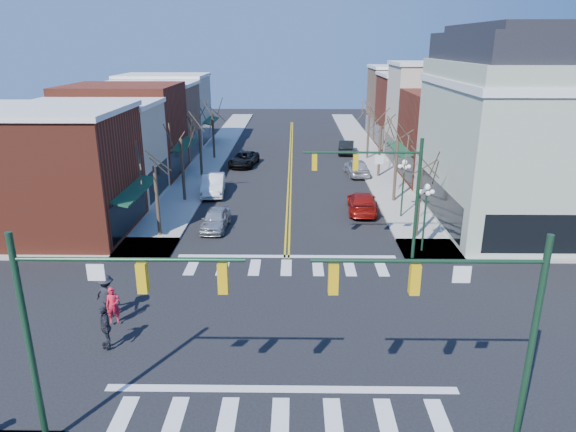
{
  "coord_description": "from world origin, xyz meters",
  "views": [
    {
      "loc": [
        0.45,
        -20.46,
        12.12
      ],
      "look_at": [
        0.09,
        7.08,
        2.8
      ],
      "focal_mm": 32.0,
      "sensor_mm": 36.0,
      "label": 1
    }
  ],
  "objects_px": {
    "pedestrian_dark_b": "(107,295)",
    "car_right_mid": "(357,167)",
    "car_left_far": "(244,159)",
    "car_right_near": "(362,202)",
    "car_left_near": "(215,219)",
    "pedestrian_red_a": "(113,305)",
    "pedestrian_dark_a": "(105,327)",
    "victorian_corner": "(532,128)",
    "car_right_far": "(346,147)",
    "lamppost_midblock": "(404,179)",
    "car_left_mid": "(213,184)",
    "lamppost_corner": "(426,206)"
  },
  "relations": [
    {
      "from": "car_left_mid",
      "to": "car_right_mid",
      "type": "height_order",
      "value": "car_left_mid"
    },
    {
      "from": "lamppost_midblock",
      "to": "car_right_near",
      "type": "height_order",
      "value": "lamppost_midblock"
    },
    {
      "from": "car_left_far",
      "to": "lamppost_corner",
      "type": "bearing_deg",
      "value": -52.6
    },
    {
      "from": "lamppost_corner",
      "to": "pedestrian_red_a",
      "type": "bearing_deg",
      "value": -151.4
    },
    {
      "from": "lamppost_corner",
      "to": "pedestrian_dark_a",
      "type": "xyz_separation_m",
      "value": [
        -15.5,
        -10.58,
        -1.89
      ]
    },
    {
      "from": "car_right_far",
      "to": "pedestrian_dark_a",
      "type": "bearing_deg",
      "value": 78.63
    },
    {
      "from": "victorian_corner",
      "to": "lamppost_midblock",
      "type": "relative_size",
      "value": 3.29
    },
    {
      "from": "victorian_corner",
      "to": "car_right_mid",
      "type": "relative_size",
      "value": 3.01
    },
    {
      "from": "car_right_mid",
      "to": "car_left_far",
      "type": "bearing_deg",
      "value": -24.4
    },
    {
      "from": "victorian_corner",
      "to": "pedestrian_dark_b",
      "type": "relative_size",
      "value": 7.29
    },
    {
      "from": "lamppost_corner",
      "to": "car_right_mid",
      "type": "height_order",
      "value": "lamppost_corner"
    },
    {
      "from": "car_left_mid",
      "to": "car_right_mid",
      "type": "distance_m",
      "value": 14.38
    },
    {
      "from": "lamppost_corner",
      "to": "car_right_mid",
      "type": "xyz_separation_m",
      "value": [
        -1.8,
        19.14,
        -2.16
      ]
    },
    {
      "from": "victorian_corner",
      "to": "pedestrian_dark_b",
      "type": "height_order",
      "value": "victorian_corner"
    },
    {
      "from": "car_left_near",
      "to": "pedestrian_red_a",
      "type": "relative_size",
      "value": 2.42
    },
    {
      "from": "car_right_mid",
      "to": "lamppost_midblock",
      "type": "bearing_deg",
      "value": 93.02
    },
    {
      "from": "lamppost_corner",
      "to": "lamppost_midblock",
      "type": "distance_m",
      "value": 6.5
    },
    {
      "from": "car_left_near",
      "to": "pedestrian_dark_b",
      "type": "xyz_separation_m",
      "value": [
        -3.22,
        -11.97,
        0.43
      ]
    },
    {
      "from": "pedestrian_red_a",
      "to": "pedestrian_dark_a",
      "type": "relative_size",
      "value": 0.93
    },
    {
      "from": "lamppost_corner",
      "to": "pedestrian_dark_a",
      "type": "distance_m",
      "value": 18.86
    },
    {
      "from": "car_left_mid",
      "to": "pedestrian_dark_a",
      "type": "bearing_deg",
      "value": -97.03
    },
    {
      "from": "pedestrian_dark_b",
      "to": "car_right_mid",
      "type": "bearing_deg",
      "value": -98.24
    },
    {
      "from": "lamppost_midblock",
      "to": "car_left_near",
      "type": "relative_size",
      "value": 1.05
    },
    {
      "from": "victorian_corner",
      "to": "car_right_mid",
      "type": "height_order",
      "value": "victorian_corner"
    },
    {
      "from": "car_left_far",
      "to": "car_left_near",
      "type": "bearing_deg",
      "value": -82.43
    },
    {
      "from": "car_right_mid",
      "to": "pedestrian_dark_b",
      "type": "distance_m",
      "value": 30.73
    },
    {
      "from": "lamppost_corner",
      "to": "car_left_far",
      "type": "height_order",
      "value": "lamppost_corner"
    },
    {
      "from": "car_right_far",
      "to": "victorian_corner",
      "type": "bearing_deg",
      "value": 120.77
    },
    {
      "from": "car_right_far",
      "to": "pedestrian_dark_b",
      "type": "height_order",
      "value": "pedestrian_dark_b"
    },
    {
      "from": "car_right_mid",
      "to": "pedestrian_red_a",
      "type": "bearing_deg",
      "value": 58.1
    },
    {
      "from": "car_right_mid",
      "to": "car_right_far",
      "type": "distance_m",
      "value": 10.35
    },
    {
      "from": "car_right_near",
      "to": "pedestrian_dark_b",
      "type": "height_order",
      "value": "pedestrian_dark_b"
    },
    {
      "from": "car_left_mid",
      "to": "car_left_far",
      "type": "xyz_separation_m",
      "value": [
        1.59,
        10.51,
        -0.12
      ]
    },
    {
      "from": "victorian_corner",
      "to": "lamppost_midblock",
      "type": "bearing_deg",
      "value": 176.55
    },
    {
      "from": "victorian_corner",
      "to": "car_left_mid",
      "type": "distance_m",
      "value": 24.51
    },
    {
      "from": "lamppost_midblock",
      "to": "car_right_near",
      "type": "relative_size",
      "value": 0.84
    },
    {
      "from": "car_left_near",
      "to": "car_right_near",
      "type": "height_order",
      "value": "car_right_near"
    },
    {
      "from": "car_left_mid",
      "to": "pedestrian_red_a",
      "type": "relative_size",
      "value": 3.01
    },
    {
      "from": "car_right_far",
      "to": "car_left_near",
      "type": "bearing_deg",
      "value": 73.48
    },
    {
      "from": "car_right_near",
      "to": "pedestrian_dark_a",
      "type": "height_order",
      "value": "pedestrian_dark_a"
    },
    {
      "from": "victorian_corner",
      "to": "car_left_near",
      "type": "height_order",
      "value": "victorian_corner"
    },
    {
      "from": "lamppost_midblock",
      "to": "car_right_far",
      "type": "height_order",
      "value": "lamppost_midblock"
    },
    {
      "from": "car_left_near",
      "to": "car_left_far",
      "type": "relative_size",
      "value": 0.79
    },
    {
      "from": "car_right_far",
      "to": "pedestrian_dark_a",
      "type": "xyz_separation_m",
      "value": [
        -13.7,
        -40.07,
        0.3
      ]
    },
    {
      "from": "car_left_far",
      "to": "pedestrian_red_a",
      "type": "xyz_separation_m",
      "value": [
        -2.84,
        -31.71,
        0.28
      ]
    },
    {
      "from": "victorian_corner",
      "to": "car_right_mid",
      "type": "bearing_deg",
      "value": 127.54
    },
    {
      "from": "car_right_near",
      "to": "car_left_near",
      "type": "bearing_deg",
      "value": 23.9
    },
    {
      "from": "car_left_mid",
      "to": "pedestrian_dark_a",
      "type": "distance_m",
      "value": 23.16
    },
    {
      "from": "car_left_far",
      "to": "pedestrian_dark_a",
      "type": "relative_size",
      "value": 2.82
    },
    {
      "from": "car_left_far",
      "to": "car_right_near",
      "type": "height_order",
      "value": "car_right_near"
    }
  ]
}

